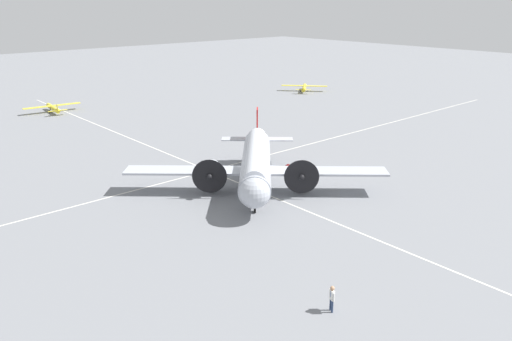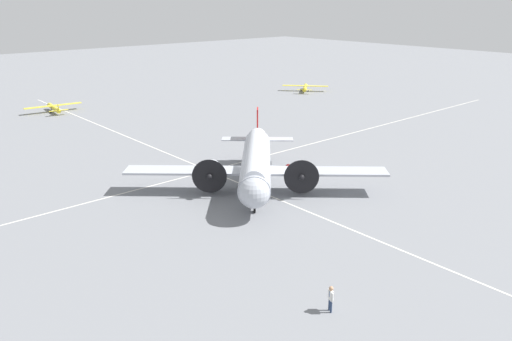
% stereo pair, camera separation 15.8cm
% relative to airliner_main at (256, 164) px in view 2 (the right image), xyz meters
% --- Properties ---
extents(ground_plane, '(300.00, 300.00, 0.00)m').
position_rel_airliner_main_xyz_m(ground_plane, '(0.31, 0.34, -2.62)').
color(ground_plane, slate).
extents(apron_line_eastwest, '(120.00, 0.16, 0.01)m').
position_rel_airliner_main_xyz_m(apron_line_eastwest, '(0.31, 7.52, -2.62)').
color(apron_line_eastwest, silver).
rests_on(apron_line_eastwest, ground_plane).
extents(apron_line_northsouth, '(0.16, 120.00, 0.01)m').
position_rel_airliner_main_xyz_m(apron_line_northsouth, '(-0.06, 0.34, -2.62)').
color(apron_line_northsouth, silver).
rests_on(apron_line_northsouth, ground_plane).
extents(airliner_main, '(19.67, 18.92, 6.11)m').
position_rel_airliner_main_xyz_m(airliner_main, '(0.00, 0.00, 0.00)').
color(airliner_main, '#ADB2BC').
rests_on(airliner_main, ground_plane).
extents(crew_foreground, '(0.32, 0.53, 1.68)m').
position_rel_airliner_main_xyz_m(crew_foreground, '(-9.70, -17.70, -1.60)').
color(crew_foreground, navy).
rests_on(crew_foreground, ground_plane).
extents(suitcase_near_door, '(0.49, 0.16, 0.62)m').
position_rel_airliner_main_xyz_m(suitcase_near_door, '(6.45, 2.21, -2.33)').
color(suitcase_near_door, maroon).
rests_on(suitcase_near_door, ground_plane).
extents(baggage_cart, '(1.52, 1.98, 0.56)m').
position_rel_airliner_main_xyz_m(baggage_cart, '(7.70, 0.75, -2.35)').
color(baggage_cart, '#6B665B').
rests_on(baggage_cart, ground_plane).
extents(light_aircraft_distant, '(8.95, 6.68, 1.76)m').
position_rel_airliner_main_xyz_m(light_aircraft_distant, '(-1.70, 47.80, -1.86)').
color(light_aircraft_distant, yellow).
rests_on(light_aircraft_distant, ground_plane).
extents(light_aircraft_taxiing, '(6.95, 7.45, 1.79)m').
position_rel_airliner_main_xyz_m(light_aircraft_taxiing, '(43.15, 34.55, -1.85)').
color(light_aircraft_taxiing, yellow).
rests_on(light_aircraft_taxiing, ground_plane).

